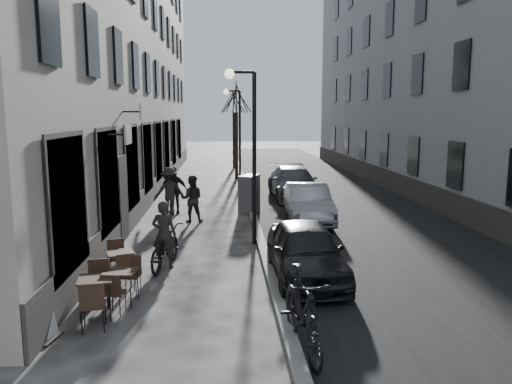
{
  "coord_description": "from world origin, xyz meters",
  "views": [
    {
      "loc": [
        -0.92,
        -8.39,
        3.86
      ],
      "look_at": [
        -0.05,
        4.56,
        1.8
      ],
      "focal_mm": 35.0,
      "sensor_mm": 36.0,
      "label": 1
    }
  ],
  "objects": [
    {
      "name": "bistro_set_a",
      "position": [
        -3.34,
        0.82,
        0.48
      ],
      "size": [
        0.73,
        1.61,
        0.93
      ],
      "rotation": [
        0.0,
        0.0,
        0.15
      ],
      "color": "#332116",
      "rests_on": "ground"
    },
    {
      "name": "bicycle",
      "position": [
        -2.4,
        3.89,
        0.52
      ],
      "size": [
        1.09,
        2.09,
        1.05
      ],
      "primitive_type": "imported",
      "rotation": [
        0.0,
        0.0,
        2.93
      ],
      "color": "black",
      "rests_on": "ground"
    },
    {
      "name": "pedestrian_near",
      "position": [
        -2.03,
        9.25,
        0.84
      ],
      "size": [
        0.82,
        0.64,
        1.67
      ],
      "primitive_type": "imported",
      "rotation": [
        0.0,
        0.0,
        3.13
      ],
      "color": "#272521",
      "rests_on": "ground"
    },
    {
      "name": "moped",
      "position": [
        0.35,
        -0.79,
        0.68
      ],
      "size": [
        0.85,
        2.3,
        1.35
      ],
      "primitive_type": "imported",
      "rotation": [
        0.0,
        0.0,
        0.1
      ],
      "color": "black",
      "rests_on": "ground"
    },
    {
      "name": "car_far",
      "position": [
        2.3,
        13.97,
        0.71
      ],
      "size": [
        2.09,
        4.92,
        1.42
      ],
      "primitive_type": "imported",
      "rotation": [
        0.0,
        0.0,
        0.02
      ],
      "color": "#3B3F45",
      "rests_on": "ground"
    },
    {
      "name": "cyclist_rider",
      "position": [
        -2.4,
        3.89,
        0.86
      ],
      "size": [
        0.7,
        0.53,
        1.71
      ],
      "primitive_type": "imported",
      "rotation": [
        0.0,
        0.0,
        2.93
      ],
      "color": "#292624",
      "rests_on": "ground"
    },
    {
      "name": "building_right",
      "position": [
        9.5,
        16.5,
        8.0
      ],
      "size": [
        4.0,
        35.0,
        16.0
      ],
      "primitive_type": "cube",
      "color": "gray",
      "rests_on": "ground"
    },
    {
      "name": "streetlamp_far",
      "position": [
        -0.17,
        18.0,
        3.16
      ],
      "size": [
        0.9,
        0.28,
        5.09
      ],
      "color": "black",
      "rests_on": "ground"
    },
    {
      "name": "bistro_set_c",
      "position": [
        -3.28,
        2.81,
        0.44
      ],
      "size": [
        0.87,
        1.5,
        0.86
      ],
      "rotation": [
        0.0,
        0.0,
        0.35
      ],
      "color": "#332116",
      "rests_on": "ground"
    },
    {
      "name": "kerb",
      "position": [
        0.2,
        16.0,
        0.06
      ],
      "size": [
        0.25,
        60.0,
        0.12
      ],
      "primitive_type": "cube",
      "color": "slate",
      "rests_on": "ground"
    },
    {
      "name": "car_near",
      "position": [
        1.0,
        2.81,
        0.67
      ],
      "size": [
        1.65,
        3.97,
        1.34
      ],
      "primitive_type": "imported",
      "rotation": [
        0.0,
        0.0,
        0.02
      ],
      "color": "black",
      "rests_on": "ground"
    },
    {
      "name": "streetlamp_near",
      "position": [
        -0.17,
        6.0,
        3.16
      ],
      "size": [
        0.9,
        0.28,
        5.09
      ],
      "color": "black",
      "rests_on": "ground"
    },
    {
      "name": "utility_cabinet",
      "position": [
        0.1,
        10.71,
        0.74
      ],
      "size": [
        0.91,
        1.12,
        1.48
      ],
      "primitive_type": "cube",
      "rotation": [
        0.0,
        0.0,
        -0.44
      ],
      "color": "#5C5C5E",
      "rests_on": "ground"
    },
    {
      "name": "pedestrian_mid",
      "position": [
        -2.96,
        10.5,
        0.91
      ],
      "size": [
        1.34,
        1.02,
        1.83
      ],
      "primitive_type": "imported",
      "rotation": [
        0.0,
        0.0,
        3.47
      ],
      "color": "#282623",
      "rests_on": "ground"
    },
    {
      "name": "road",
      "position": [
        3.85,
        16.0,
        0.0
      ],
      "size": [
        7.3,
        60.0,
        0.0
      ],
      "primitive_type": "cube",
      "color": "black",
      "rests_on": "ground"
    },
    {
      "name": "tree_near",
      "position": [
        -0.1,
        21.0,
        4.66
      ],
      "size": [
        2.4,
        2.4,
        5.7
      ],
      "color": "black",
      "rests_on": "ground"
    },
    {
      "name": "car_mid",
      "position": [
        2.12,
        9.0,
        0.67
      ],
      "size": [
        1.53,
        4.1,
        1.34
      ],
      "primitive_type": "imported",
      "rotation": [
        0.0,
        0.0,
        -0.03
      ],
      "color": "#95979D",
      "rests_on": "ground"
    },
    {
      "name": "bistro_set_b",
      "position": [
        -2.98,
        1.5,
        0.43
      ],
      "size": [
        0.64,
        1.44,
        0.83
      ],
      "rotation": [
        0.0,
        0.0,
        -0.13
      ],
      "color": "#332116",
      "rests_on": "ground"
    },
    {
      "name": "tree_far",
      "position": [
        -0.1,
        27.0,
        4.66
      ],
      "size": [
        2.4,
        2.4,
        5.7
      ],
      "color": "black",
      "rests_on": "ground"
    },
    {
      "name": "pedestrian_far",
      "position": [
        -2.83,
        10.84,
        0.91
      ],
      "size": [
        1.08,
        0.5,
        1.81
      ],
      "primitive_type": "imported",
      "rotation": [
        0.0,
        0.0,
        0.05
      ],
      "color": "black",
      "rests_on": "ground"
    },
    {
      "name": "ground",
      "position": [
        0.0,
        0.0,
        0.0
      ],
      "size": [
        120.0,
        120.0,
        0.0
      ],
      "primitive_type": "plane",
      "color": "#32302E",
      "rests_on": "ground"
    },
    {
      "name": "building_left",
      "position": [
        -6.0,
        16.5,
        8.0
      ],
      "size": [
        4.0,
        35.0,
        16.0
      ],
      "primitive_type": "cube",
      "color": "gray",
      "rests_on": "ground"
    },
    {
      "name": "sign_board",
      "position": [
        -4.01,
        -0.09,
        0.4
      ],
      "size": [
        0.44,
        0.62,
        0.99
      ],
      "rotation": [
        0.0,
        0.0,
        -0.2
      ],
      "color": "black",
      "rests_on": "ground"
    }
  ]
}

